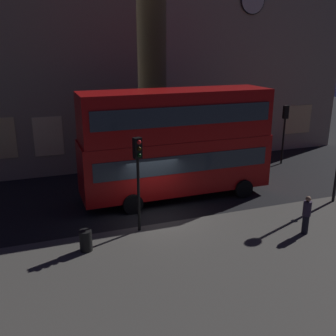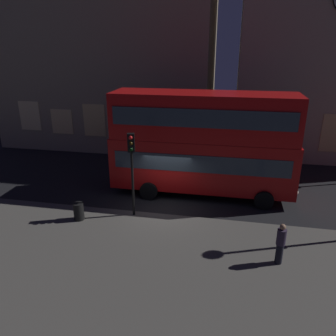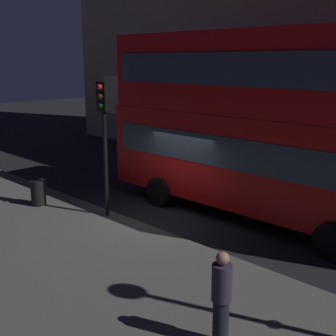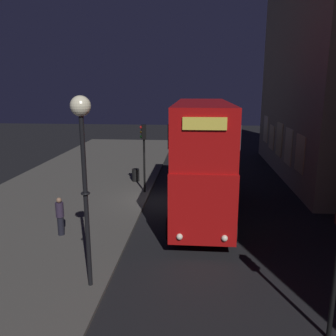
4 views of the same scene
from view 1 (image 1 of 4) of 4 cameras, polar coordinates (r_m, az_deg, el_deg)
ground_plane at (r=18.08m, az=-1.45°, el=-7.28°), size 80.00×80.00×0.00m
sidewalk_slab at (r=13.35m, az=6.79°, el=-16.97°), size 44.00×9.88×0.12m
building_plain_facade at (r=31.71m, az=9.71°, el=18.87°), size 13.72×7.96×16.85m
double_decker_bus at (r=19.49m, az=1.21°, el=4.17°), size 9.86×2.93×5.57m
traffic_light_near_kerb at (r=15.58m, az=-4.46°, el=0.42°), size 0.37×0.39×4.04m
traffic_light_far_side at (r=26.58m, az=16.88°, el=6.50°), size 0.35×0.38×3.92m
pedestrian at (r=16.99m, az=19.80°, el=-6.49°), size 0.34×0.34×1.66m
litter_bin at (r=15.25m, az=-12.07°, el=-10.46°), size 0.48×0.48×0.83m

